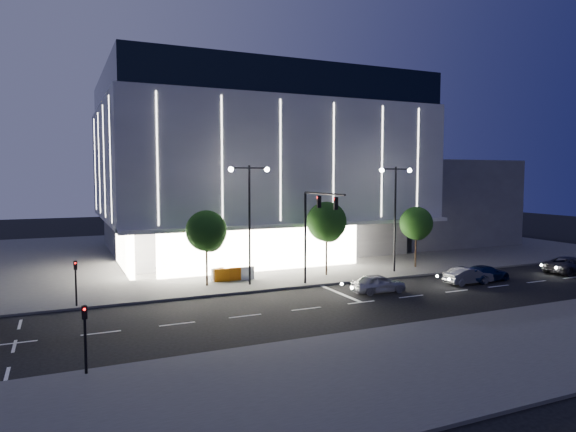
% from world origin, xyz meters
% --- Properties ---
extents(ground, '(160.00, 160.00, 0.00)m').
position_xyz_m(ground, '(0.00, 0.00, 0.00)').
color(ground, black).
rests_on(ground, ground).
extents(sidewalk_museum, '(70.00, 40.00, 0.15)m').
position_xyz_m(sidewalk_museum, '(5.00, 24.00, 0.07)').
color(sidewalk_museum, '#474747').
rests_on(sidewalk_museum, ground).
extents(sidewalk_near, '(70.00, 10.00, 0.15)m').
position_xyz_m(sidewalk_near, '(5.00, -12.00, 0.07)').
color(sidewalk_near, '#474747').
rests_on(sidewalk_near, ground).
extents(museum, '(30.00, 25.80, 18.00)m').
position_xyz_m(museum, '(2.98, 22.31, 9.27)').
color(museum, '#4C4C51').
rests_on(museum, ground).
extents(annex_building, '(16.00, 20.00, 10.00)m').
position_xyz_m(annex_building, '(26.00, 24.00, 5.00)').
color(annex_building, '#4C4C51').
rests_on(annex_building, ground).
extents(traffic_mast, '(0.33, 5.89, 7.07)m').
position_xyz_m(traffic_mast, '(1.00, 3.34, 5.03)').
color(traffic_mast, black).
rests_on(traffic_mast, ground).
extents(street_lamp_west, '(3.16, 0.36, 9.00)m').
position_xyz_m(street_lamp_west, '(-3.00, 6.00, 5.96)').
color(street_lamp_west, black).
rests_on(street_lamp_west, ground).
extents(street_lamp_east, '(3.16, 0.36, 9.00)m').
position_xyz_m(street_lamp_east, '(10.00, 6.00, 5.96)').
color(street_lamp_east, black).
rests_on(street_lamp_east, ground).
extents(ped_signal_far, '(0.22, 0.24, 3.00)m').
position_xyz_m(ped_signal_far, '(-15.00, 4.50, 1.89)').
color(ped_signal_far, black).
rests_on(ped_signal_far, ground).
extents(ped_signal_near, '(0.22, 0.24, 3.00)m').
position_xyz_m(ped_signal_near, '(-15.00, -7.50, 1.89)').
color(ped_signal_near, black).
rests_on(ped_signal_near, ground).
extents(tree_left, '(3.02, 3.02, 5.72)m').
position_xyz_m(tree_left, '(-5.97, 7.02, 4.03)').
color(tree_left, black).
rests_on(tree_left, ground).
extents(tree_mid, '(3.25, 3.25, 6.15)m').
position_xyz_m(tree_mid, '(4.03, 7.02, 4.33)').
color(tree_mid, black).
rests_on(tree_mid, ground).
extents(tree_right, '(2.91, 2.91, 5.51)m').
position_xyz_m(tree_right, '(13.03, 7.02, 3.88)').
color(tree_right, black).
rests_on(tree_right, ground).
extents(car_lead, '(4.01, 1.76, 1.34)m').
position_xyz_m(car_lead, '(4.56, 0.35, 0.67)').
color(car_lead, '#ABADB3').
rests_on(car_lead, ground).
extents(car_second, '(3.90, 1.40, 1.28)m').
position_xyz_m(car_second, '(12.52, 0.04, 0.64)').
color(car_second, gray).
rests_on(car_second, ground).
extents(car_third, '(4.45, 2.19, 1.25)m').
position_xyz_m(car_third, '(14.50, 0.28, 0.62)').
color(car_third, '#122146').
rests_on(car_third, ground).
extents(car_fourth, '(5.18, 2.63, 1.40)m').
position_xyz_m(car_fourth, '(23.69, -0.11, 0.70)').
color(car_fourth, '#333238').
rests_on(car_fourth, ground).
extents(barrier_a, '(1.13, 0.46, 1.00)m').
position_xyz_m(barrier_a, '(-4.58, 7.86, 0.65)').
color(barrier_a, orange).
rests_on(barrier_a, sidewalk_museum).
extents(barrier_b, '(1.10, 0.69, 1.00)m').
position_xyz_m(barrier_b, '(-4.79, 8.33, 0.65)').
color(barrier_b, white).
rests_on(barrier_b, sidewalk_museum).
extents(barrier_c, '(1.10, 0.25, 1.00)m').
position_xyz_m(barrier_c, '(-3.54, 7.89, 0.65)').
color(barrier_c, orange).
rests_on(barrier_c, sidewalk_museum).
extents(barrier_d, '(1.12, 0.36, 1.00)m').
position_xyz_m(barrier_d, '(-2.54, 7.84, 0.65)').
color(barrier_d, white).
rests_on(barrier_d, sidewalk_museum).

